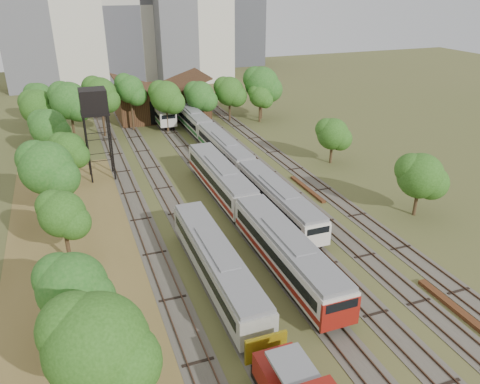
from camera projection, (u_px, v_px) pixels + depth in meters
name	position (u px, v px, depth m)	size (l,w,h in m)	color
ground	(325.00, 290.00, 38.29)	(240.00, 240.00, 0.00)	#475123
dry_grass_patch	(89.00, 282.00, 39.29)	(14.00, 60.00, 0.04)	brown
tracks	(220.00, 180.00, 59.37)	(24.60, 80.00, 0.19)	#4C473D
railcar_red_set	(249.00, 211.00, 47.02)	(3.06, 34.57, 3.78)	black
railcar_green_set	(225.00, 150.00, 64.64)	(2.76, 52.08, 3.41)	black
railcar_rear	(159.00, 110.00, 84.56)	(2.81, 16.08, 3.47)	black
old_grey_coach	(217.00, 264.00, 38.34)	(2.82, 18.00, 3.48)	black
water_tower	(94.00, 104.00, 56.32)	(3.29, 3.29, 11.37)	black
rail_pile_near	(465.00, 316.00, 34.99)	(0.64, 9.64, 0.32)	#5A3119
rail_pile_far	(307.00, 189.00, 56.55)	(0.50, 8.04, 0.26)	#5A3119
maintenance_shed	(162.00, 101.00, 86.18)	(16.45, 11.55, 7.58)	#392214
tree_band_left	(52.00, 157.00, 52.06)	(9.20, 72.90, 8.76)	#382616
tree_band_far	(174.00, 93.00, 77.80)	(38.69, 8.53, 9.48)	#382616
tree_band_right	(342.00, 138.00, 61.04)	(5.56, 44.09, 6.95)	#382616
tower_centre	(134.00, 3.00, 116.75)	(20.00, 18.00, 36.00)	#B6B1A5
tower_far_right	(239.00, 15.00, 137.26)	(12.00, 12.00, 28.00)	#42434A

